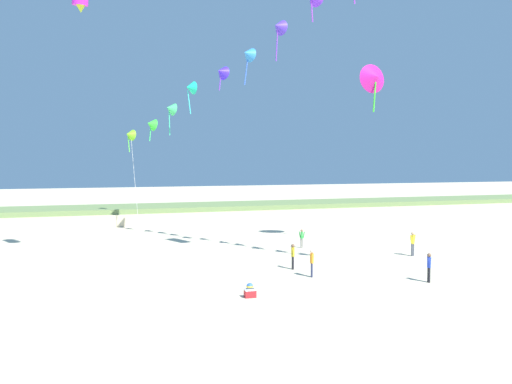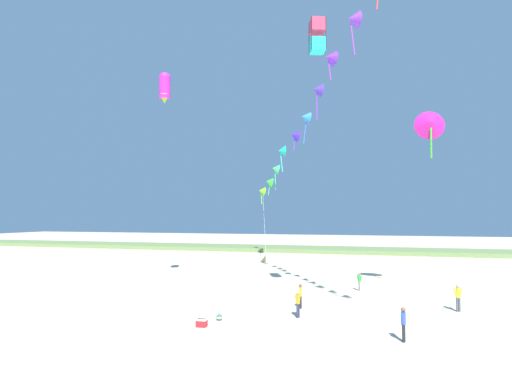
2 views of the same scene
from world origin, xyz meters
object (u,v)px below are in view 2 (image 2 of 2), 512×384
person_far_left (298,302)px  large_kite_low_lead (165,87)px  person_near_right (403,322)px  large_kite_high_solo (317,36)px  beach_ball (219,317)px  person_near_left (458,296)px  person_far_right (359,280)px  large_kite_mid_trail (431,124)px  person_mid_center (300,294)px  beach_cooler (202,323)px

person_far_left → large_kite_low_lead: (-12.75, 6.55, 16.55)m
person_near_right → large_kite_high_solo: size_ratio=0.74×
large_kite_low_lead → person_far_left: bearing=-27.2°
large_kite_high_solo → beach_ball: 19.28m
person_near_left → person_far_right: (-6.26, 5.70, -0.16)m
large_kite_high_solo → person_far_right: bearing=73.7°
person_far_left → large_kite_mid_trail: 17.66m
person_near_left → large_kite_mid_trail: 13.13m
large_kite_high_solo → person_mid_center: bearing=157.9°
person_far_right → large_kite_low_lead: large_kite_low_lead is taller
person_far_right → large_kite_high_solo: large_kite_high_solo is taller
large_kite_low_lead → beach_ball: size_ratio=7.63×
person_far_right → person_mid_center: bearing=-116.3°
person_far_right → large_kite_low_lead: size_ratio=0.54×
person_near_right → large_kite_low_lead: large_kite_low_lead is taller
person_mid_center → person_far_right: size_ratio=1.09×
person_far_left → large_kite_low_lead: bearing=152.8°
person_far_left → large_kite_low_lead: large_kite_low_lead is taller
person_near_left → person_mid_center: size_ratio=1.08×
beach_cooler → person_far_right: bearing=58.1°
person_mid_center → person_near_right: bearing=-43.7°
person_far_right → beach_ball: (-7.87, -11.82, -0.68)m
person_near_right → beach_cooler: size_ratio=2.89×
person_far_left → beach_cooler: person_far_left is taller
large_kite_high_solo → beach_ball: bearing=-145.8°
person_near_right → large_kite_high_solo: bearing=131.9°
person_far_left → beach_cooler: size_ratio=2.84×
person_near_right → person_far_right: person_near_right is taller
large_kite_mid_trail → beach_cooler: (-13.91, -12.14, -13.12)m
person_mid_center → beach_ball: (-4.16, -4.30, -0.76)m
large_kite_mid_trail → large_kite_high_solo: (-7.94, -6.84, 4.94)m
person_far_right → large_kite_high_solo: size_ratio=0.65×
person_near_right → large_kite_high_solo: (-4.65, 5.18, 17.31)m
person_near_left → large_kite_mid_trail: (-0.68, 4.48, 12.32)m
beach_cooler → large_kite_low_lead: bearing=128.4°
person_near_left → person_far_right: bearing=137.7°
beach_ball → person_mid_center: bearing=46.0°
person_near_left → beach_cooler: (-14.59, -7.66, -0.80)m
person_near_right → large_kite_low_lead: (-18.51, 9.84, 16.53)m
person_near_left → beach_ball: bearing=-156.6°
person_mid_center → person_far_left: size_ratio=0.99×
beach_ball → large_kite_mid_trail: bearing=38.2°
person_near_left → beach_ball: size_ratio=4.84×
large_kite_mid_trail → large_kite_high_solo: 11.59m
large_kite_mid_trail → person_mid_center: bearing=-145.9°
person_near_left → large_kite_low_lead: large_kite_low_lead is taller
beach_ball → person_near_right: bearing=-8.0°
person_near_right → person_far_left: person_near_right is taller
large_kite_high_solo → beach_cooler: bearing=-138.4°
person_near_left → large_kite_mid_trail: bearing=98.7°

